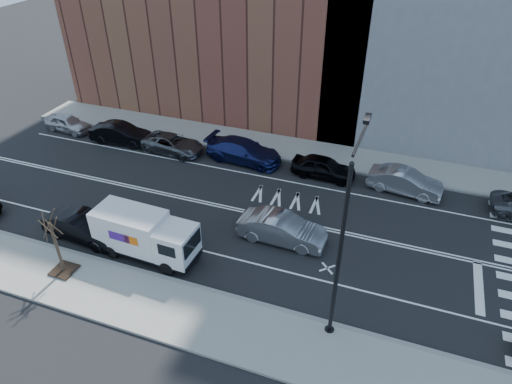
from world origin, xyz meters
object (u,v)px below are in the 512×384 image
Objects in this scene: fedex_van at (145,235)px; far_parked_a at (68,123)px; far_parked_b at (121,134)px; driving_sedan at (282,229)px.

fedex_van is 18.22m from far_parked_a.
driving_sedan reaches higher than far_parked_b.
far_parked_b is at bearing -88.48° from far_parked_a.
driving_sedan is at bearing -118.89° from far_parked_b.
far_parked_a is 5.39m from far_parked_b.
fedex_van reaches higher than far_parked_b.
driving_sedan is (20.95, -7.52, 0.13)m from far_parked_a.
fedex_van is 14.12m from far_parked_b.
far_parked_b is (-8.94, 10.91, -0.60)m from fedex_van.
fedex_van is 1.22× the size of far_parked_b.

